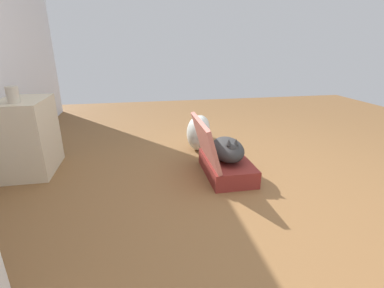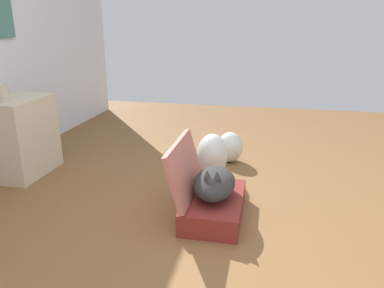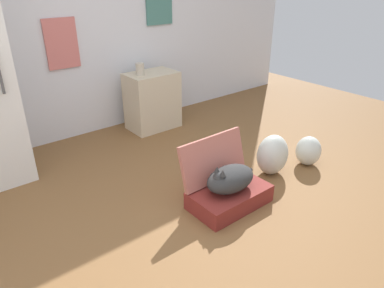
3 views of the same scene
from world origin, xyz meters
TOP-DOWN VIEW (x-y plane):
  - ground_plane at (0.00, 0.00)m, footprint 7.68×7.68m
  - suitcase_base at (0.19, 0.07)m, footprint 0.65×0.39m
  - suitcase_lid at (0.19, 0.28)m, footprint 0.65×0.14m
  - cat at (0.18, 0.07)m, footprint 0.52×0.28m
  - plastic_bag_white at (0.86, 0.19)m, footprint 0.32×0.26m
  - plastic_bag_clear at (1.28, 0.08)m, footprint 0.25×0.24m
  - side_table at (0.61, 1.85)m, footprint 0.59×0.40m
  - vase_tall at (0.47, 1.84)m, footprint 0.10×0.10m

SIDE VIEW (x-z plane):
  - ground_plane at x=0.00m, z-range 0.00..0.00m
  - suitcase_base at x=0.19m, z-range 0.00..0.15m
  - plastic_bag_clear at x=1.28m, z-range 0.00..0.30m
  - plastic_bag_white at x=0.86m, z-range 0.00..0.39m
  - cat at x=0.18m, z-range 0.13..0.37m
  - side_table at x=0.61m, z-range 0.00..0.68m
  - suitcase_lid at x=0.19m, z-range 0.15..0.53m
  - vase_tall at x=0.47m, z-range 0.68..0.82m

